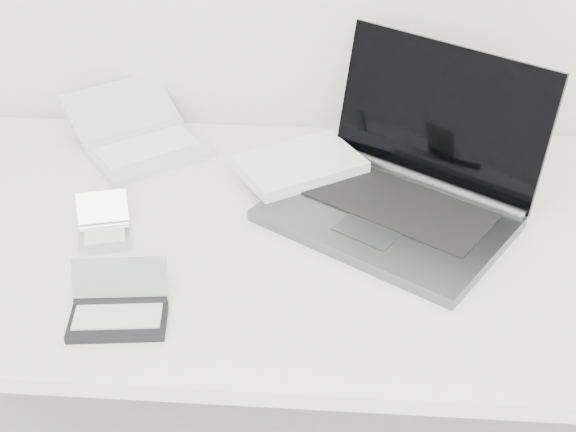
# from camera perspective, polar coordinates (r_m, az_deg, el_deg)

# --- Properties ---
(desk) EXTENTS (1.60, 0.80, 0.73)m
(desk) POSITION_cam_1_polar(r_m,az_deg,el_deg) (1.50, 1.25, -2.53)
(desk) COLOR white
(desk) RESTS_ON ground
(laptop_large) EXTENTS (0.61, 0.53, 0.29)m
(laptop_large) POSITION_cam_1_polar(r_m,az_deg,el_deg) (1.53, 6.84, 2.29)
(laptop_large) COLOR #56595B
(laptop_large) RESTS_ON desk
(netbook_open_white) EXTENTS (0.36, 0.37, 0.09)m
(netbook_open_white) POSITION_cam_1_polar(r_m,az_deg,el_deg) (1.75, -10.38, 5.35)
(netbook_open_white) COLOR silver
(netbook_open_white) RESTS_ON desk
(pda_silver) EXTENTS (0.11, 0.12, 0.07)m
(pda_silver) POSITION_cam_1_polar(r_m,az_deg,el_deg) (1.48, -12.93, -1.02)
(pda_silver) COLOR #BCBCC1
(pda_silver) RESTS_ON desk
(palmtop_charcoal) EXTENTS (0.16, 0.13, 0.08)m
(palmtop_charcoal) POSITION_cam_1_polar(r_m,az_deg,el_deg) (1.30, -11.95, -6.60)
(palmtop_charcoal) COLOR black
(palmtop_charcoal) RESTS_ON desk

